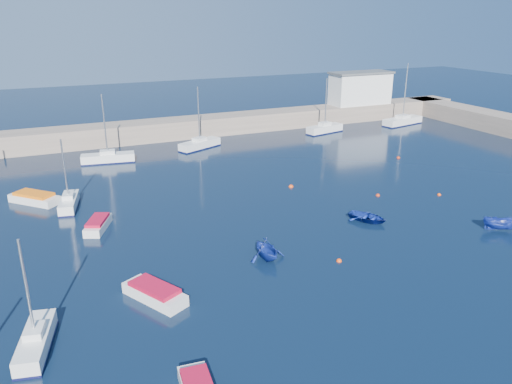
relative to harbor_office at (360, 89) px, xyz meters
name	(u,v)px	position (x,y,z in m)	size (l,w,h in m)	color
ground	(388,282)	(-30.00, -46.00, -5.10)	(220.00, 220.00, 0.00)	black
back_wall	(187,127)	(-30.00, 0.00, -3.80)	(96.00, 4.50, 2.60)	gray
right_arm	(487,120)	(14.00, -14.00, -3.80)	(4.50, 32.00, 2.60)	gray
harbor_office	(360,89)	(0.00, 0.00, 0.00)	(10.00, 4.00, 5.00)	silver
sailboat_1	(36,341)	(-51.57, -44.12, -4.56)	(2.37, 4.94, 6.44)	silver
sailboat_3	(69,202)	(-48.17, -23.11, -4.56)	(2.27, 4.95, 6.46)	silver
sailboat_5	(108,158)	(-42.59, -9.31, -4.50)	(6.35, 2.66, 8.16)	silver
sailboat_6	(200,144)	(-30.49, -7.49, -4.51)	(6.26, 4.20, 8.10)	silver
sailboat_7	(325,129)	(-10.53, -6.34, -4.45)	(6.25, 2.98, 8.08)	silver
sailboat_8	(402,121)	(4.01, -6.43, -4.47)	(7.66, 3.55, 9.63)	silver
motorboat_0	(155,293)	(-44.69, -41.80, -4.63)	(3.46, 4.67, 1.00)	silver
motorboat_1	(98,224)	(-46.42, -29.15, -4.66)	(2.76, 4.01, 0.93)	silver
motorboat_2	(34,198)	(-51.03, -20.38, -4.63)	(4.62, 4.74, 1.01)	silver
dinghy_center	(368,217)	(-25.03, -36.89, -4.75)	(2.39, 3.35, 0.69)	navy
dinghy_left	(266,249)	(-35.99, -39.70, -4.30)	(2.61, 3.02, 1.59)	navy
dinghy_right	(502,224)	(-16.20, -43.05, -4.52)	(1.14, 3.03, 1.17)	navy
buoy_0	(339,261)	(-31.38, -42.21, -5.10)	(0.41, 0.41, 0.41)	#EE410C
buoy_1	(378,196)	(-20.28, -32.10, -5.10)	(0.42, 0.42, 0.42)	#B72A0D
buoy_2	(439,195)	(-14.65, -34.42, -5.10)	(0.39, 0.39, 0.39)	#EE410C
buoy_3	(291,187)	(-26.82, -26.28, -5.10)	(0.50, 0.50, 0.50)	#EE410C
buoy_4	(398,158)	(-9.55, -22.07, -5.10)	(0.44, 0.44, 0.44)	#B72A0D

